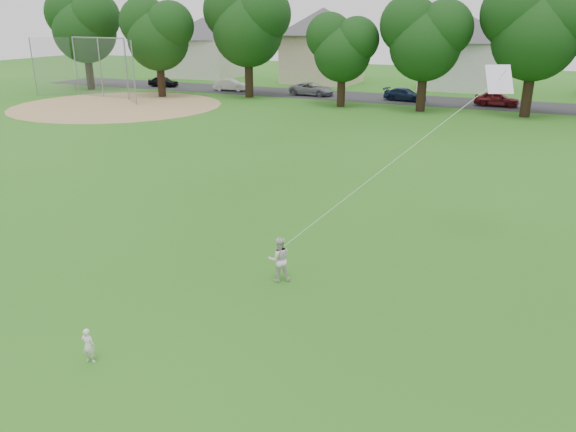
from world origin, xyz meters
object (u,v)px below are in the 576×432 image
at_px(older_boy, 279,259).
at_px(kite, 393,162).
at_px(baseball_backstop, 96,68).
at_px(toddler, 88,345).

relative_size(older_boy, kite, 0.16).
relative_size(kite, baseball_backstop, 0.70).
relative_size(toddler, baseball_backstop, 0.07).
height_order(kite, baseball_backstop, kite).
distance_m(toddler, older_boy, 5.94).
distance_m(older_boy, baseball_backstop, 43.15).
relative_size(toddler, kite, 0.10).
distance_m(toddler, baseball_backstop, 45.53).
distance_m(kite, baseball_backstop, 43.39).
height_order(older_boy, kite, kite).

